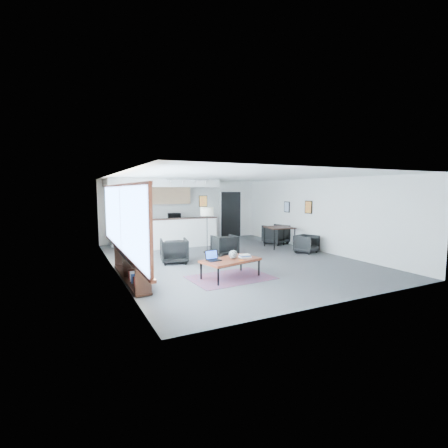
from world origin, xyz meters
name	(u,v)px	position (x,y,z in m)	size (l,w,h in m)	color
room	(231,218)	(0.00, 0.00, 1.30)	(7.02, 9.02, 2.62)	#464649
window	(121,220)	(-3.46, -0.90, 1.46)	(0.10, 5.95, 1.66)	#8CBFFF
console	(130,267)	(-3.30, -1.05, 0.33)	(0.35, 3.00, 0.80)	black
kitchenette	(161,210)	(-1.20, 3.71, 1.38)	(4.20, 1.96, 2.60)	white
doorway	(230,214)	(2.30, 4.42, 1.07)	(1.10, 0.12, 2.15)	black
track_light	(188,181)	(-0.59, 2.20, 2.53)	(1.60, 0.07, 0.15)	silver
wall_art_lower	(309,207)	(3.47, 0.40, 1.55)	(0.03, 0.38, 0.48)	black
wall_art_upper	(287,207)	(3.47, 1.70, 1.50)	(0.03, 0.34, 0.44)	black
kilim_rug	(231,278)	(-1.03, -1.95, 0.01)	(2.08, 1.48, 0.01)	#532C40
coffee_table	(231,261)	(-1.03, -1.95, 0.44)	(1.59, 1.10, 0.47)	maroon
laptop	(213,257)	(-1.48, -1.86, 0.54)	(0.36, 0.31, 0.24)	black
ceramic_pot	(233,254)	(-0.94, -1.94, 0.58)	(0.22, 0.22, 0.22)	gray
book_stack	(245,256)	(-0.61, -1.93, 0.51)	(0.30, 0.26, 0.09)	silver
coaster	(241,260)	(-0.86, -2.19, 0.48)	(0.12, 0.12, 0.01)	#E5590C
armchair_left	(174,250)	(-1.77, 0.30, 0.40)	(0.78, 0.73, 0.81)	black
armchair_right	(225,244)	(0.08, 0.60, 0.38)	(0.74, 0.69, 0.76)	black
floor_lamp	(207,213)	(-0.21, 1.40, 1.38)	(0.60, 0.60, 1.59)	black
dining_table	(279,229)	(2.61, 1.01, 0.72)	(1.07, 1.07, 0.80)	black
dining_chair_near	(307,244)	(2.84, -0.27, 0.30)	(0.57, 0.54, 0.59)	black
dining_chair_far	(276,235)	(3.00, 1.78, 0.37)	(0.72, 0.67, 0.74)	black
microwave	(174,216)	(-0.52, 4.15, 1.11)	(0.52, 0.29, 0.35)	black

